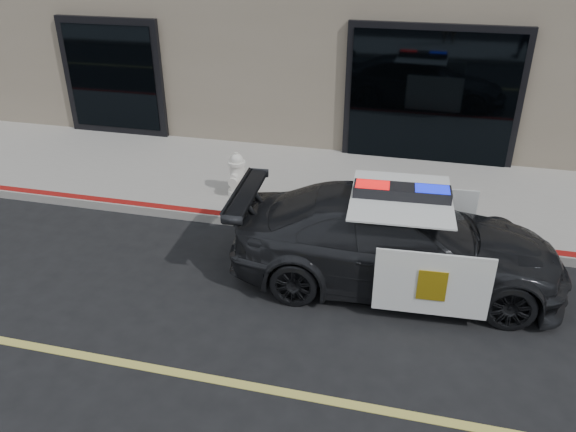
# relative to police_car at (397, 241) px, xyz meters

# --- Properties ---
(sidewalk_n) EXTENTS (60.00, 3.50, 0.15)m
(sidewalk_n) POSITION_rel_police_car_xyz_m (1.29, 2.79, -0.59)
(sidewalk_n) COLOR gray
(sidewalk_n) RESTS_ON ground
(police_car) EXTENTS (2.39, 4.77, 1.49)m
(police_car) POSITION_rel_police_car_xyz_m (0.00, 0.00, 0.00)
(police_car) COLOR black
(police_car) RESTS_ON ground
(fire_hydrant) EXTENTS (0.36, 0.51, 0.81)m
(fire_hydrant) POSITION_rel_police_car_xyz_m (-2.97, 1.92, -0.14)
(fire_hydrant) COLOR white
(fire_hydrant) RESTS_ON sidewalk_n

